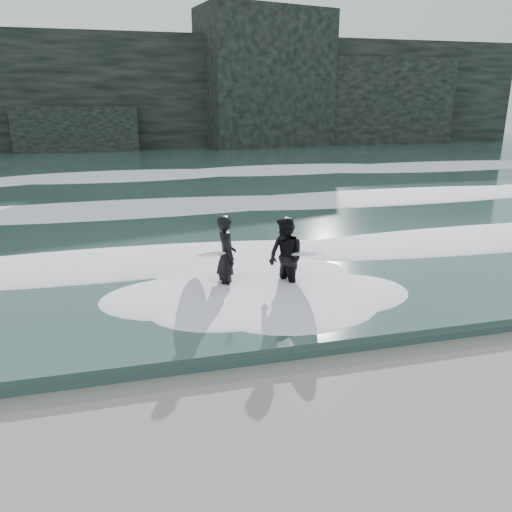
% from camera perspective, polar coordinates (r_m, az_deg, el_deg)
% --- Properties ---
extents(ground, '(120.00, 120.00, 0.00)m').
position_cam_1_polar(ground, '(7.71, 23.51, -20.20)').
color(ground, olive).
rests_on(ground, ground).
extents(sea, '(90.00, 52.00, 0.30)m').
position_cam_1_polar(sea, '(34.18, -7.43, 9.92)').
color(sea, '#2B4542').
rests_on(sea, ground).
extents(headland, '(70.00, 9.00, 10.00)m').
position_cam_1_polar(headland, '(50.81, -10.23, 17.70)').
color(headland, black).
rests_on(headland, ground).
extents(foam_near, '(60.00, 3.20, 0.20)m').
position_cam_1_polar(foam_near, '(14.85, 2.47, 1.27)').
color(foam_near, white).
rests_on(foam_near, sea).
extents(foam_mid, '(60.00, 4.00, 0.24)m').
position_cam_1_polar(foam_mid, '(21.46, -2.98, 6.36)').
color(foam_mid, white).
rests_on(foam_mid, sea).
extents(foam_far, '(60.00, 4.80, 0.30)m').
position_cam_1_polar(foam_far, '(30.21, -6.47, 9.56)').
color(foam_far, white).
rests_on(foam_far, sea).
extents(surfer_left, '(1.00, 2.25, 1.97)m').
position_cam_1_polar(surfer_left, '(11.86, -3.79, 0.03)').
color(surfer_left, black).
rests_on(surfer_left, ground).
extents(surfer_right, '(1.30, 2.27, 1.93)m').
position_cam_1_polar(surfer_right, '(11.77, 3.64, -0.19)').
color(surfer_right, black).
rests_on(surfer_right, ground).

